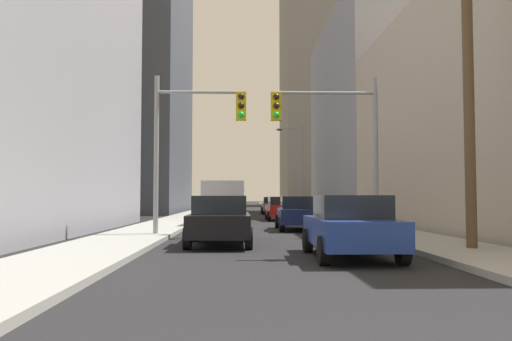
% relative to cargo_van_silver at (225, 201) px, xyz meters
% --- Properties ---
extents(sidewalk_left, '(2.67, 160.00, 0.15)m').
position_rel_cargo_van_silver_xyz_m(sidewalk_left, '(-3.05, 25.89, -1.21)').
color(sidewalk_left, '#9E9E99').
rests_on(sidewalk_left, ground).
extents(sidewalk_right, '(2.67, 160.00, 0.15)m').
position_rel_cargo_van_silver_xyz_m(sidewalk_right, '(6.62, 25.89, -1.21)').
color(sidewalk_right, '#9E9E99').
rests_on(sidewalk_right, ground).
extents(cargo_van_silver, '(2.16, 5.24, 2.26)m').
position_rel_cargo_van_silver_xyz_m(cargo_van_silver, '(0.00, 0.00, 0.00)').
color(cargo_van_silver, '#B7BABF').
rests_on(cargo_van_silver, ground).
extents(sedan_blue, '(1.95, 4.22, 1.52)m').
position_rel_cargo_van_silver_xyz_m(sedan_blue, '(3.47, -14.17, -0.52)').
color(sedan_blue, navy).
rests_on(sedan_blue, ground).
extents(sedan_black, '(1.95, 4.21, 1.52)m').
position_rel_cargo_van_silver_xyz_m(sedan_black, '(0.18, -10.67, -0.52)').
color(sedan_black, black).
rests_on(sedan_black, ground).
extents(sedan_navy, '(1.95, 4.26, 1.52)m').
position_rel_cargo_van_silver_xyz_m(sedan_navy, '(3.44, -3.28, -0.52)').
color(sedan_navy, '#141E4C').
rests_on(sedan_navy, ground).
extents(sedan_red, '(1.95, 4.24, 1.52)m').
position_rel_cargo_van_silver_xyz_m(sedan_red, '(3.42, 6.55, -0.52)').
color(sedan_red, maroon).
rests_on(sedan_red, ground).
extents(sedan_grey, '(1.95, 4.21, 1.52)m').
position_rel_cargo_van_silver_xyz_m(sedan_grey, '(3.62, 19.07, -0.52)').
color(sedan_grey, slate).
rests_on(sedan_grey, ground).
extents(traffic_signal_near_left, '(3.42, 0.44, 6.00)m').
position_rel_cargo_van_silver_xyz_m(traffic_signal_near_left, '(-0.87, -7.47, 2.74)').
color(traffic_signal_near_left, gray).
rests_on(traffic_signal_near_left, ground).
extents(traffic_signal_near_right, '(4.03, 0.44, 6.00)m').
position_rel_cargo_van_silver_xyz_m(traffic_signal_near_right, '(4.16, -7.47, 2.77)').
color(traffic_signal_near_right, gray).
rests_on(traffic_signal_near_right, ground).
extents(utility_pole_right, '(2.20, 0.28, 10.27)m').
position_rel_cargo_van_silver_xyz_m(utility_pole_right, '(6.88, -13.19, 4.13)').
color(utility_pole_right, brown).
rests_on(utility_pole_right, ground).
extents(street_lamp_right, '(2.26, 0.32, 7.50)m').
position_rel_cargo_van_silver_xyz_m(street_lamp_right, '(5.63, 16.78, 3.24)').
color(street_lamp_right, gray).
rests_on(street_lamp_right, ground).
extents(building_left_mid_office, '(19.19, 19.29, 25.89)m').
position_rel_cargo_van_silver_xyz_m(building_left_mid_office, '(-14.51, 24.70, 11.66)').
color(building_left_mid_office, '#4C515B').
rests_on(building_left_mid_office, ground).
extents(building_right_mid_block, '(17.74, 23.40, 18.16)m').
position_rel_cargo_van_silver_xyz_m(building_right_mid_block, '(17.87, 21.41, 7.79)').
color(building_right_mid_block, '#93939E').
rests_on(building_right_mid_block, ground).
extents(building_right_far_highrise, '(23.74, 18.96, 48.89)m').
position_rel_cargo_van_silver_xyz_m(building_right_far_highrise, '(20.63, 69.21, 23.16)').
color(building_right_far_highrise, gray).
rests_on(building_right_far_highrise, ground).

